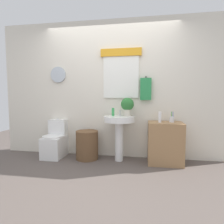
{
  "coord_description": "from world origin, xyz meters",
  "views": [
    {
      "loc": [
        0.63,
        -2.46,
        1.18
      ],
      "look_at": [
        0.08,
        0.8,
        0.89
      ],
      "focal_mm": 30.19,
      "sensor_mm": 36.0,
      "label": 1
    }
  ],
  "objects_px": {
    "wooden_cabinet": "(165,143)",
    "potted_plant": "(127,105)",
    "toilet": "(55,142)",
    "soap_bottle": "(113,112)",
    "laundry_hamper": "(87,145)",
    "toothbrush_cup": "(172,119)",
    "pedestal_sink": "(119,127)",
    "lotion_bottle": "(160,117)"
  },
  "relations": [
    {
      "from": "laundry_hamper",
      "to": "toothbrush_cup",
      "type": "relative_size",
      "value": 2.85
    },
    {
      "from": "laundry_hamper",
      "to": "toothbrush_cup",
      "type": "distance_m",
      "value": 1.59
    },
    {
      "from": "potted_plant",
      "to": "lotion_bottle",
      "type": "bearing_deg",
      "value": -10.07
    },
    {
      "from": "toilet",
      "to": "toothbrush_cup",
      "type": "bearing_deg",
      "value": -0.3
    },
    {
      "from": "toilet",
      "to": "potted_plant",
      "type": "xyz_separation_m",
      "value": [
        1.39,
        0.03,
        0.73
      ]
    },
    {
      "from": "toilet",
      "to": "soap_bottle",
      "type": "xyz_separation_m",
      "value": [
        1.13,
        0.02,
        0.61
      ]
    },
    {
      "from": "soap_bottle",
      "to": "lotion_bottle",
      "type": "bearing_deg",
      "value": -6.24
    },
    {
      "from": "wooden_cabinet",
      "to": "soap_bottle",
      "type": "distance_m",
      "value": 1.06
    },
    {
      "from": "wooden_cabinet",
      "to": "soap_bottle",
      "type": "bearing_deg",
      "value": 176.91
    },
    {
      "from": "toothbrush_cup",
      "to": "potted_plant",
      "type": "bearing_deg",
      "value": 177.01
    },
    {
      "from": "lotion_bottle",
      "to": "potted_plant",
      "type": "bearing_deg",
      "value": 169.93
    },
    {
      "from": "laundry_hamper",
      "to": "toothbrush_cup",
      "type": "height_order",
      "value": "toothbrush_cup"
    },
    {
      "from": "toilet",
      "to": "lotion_bottle",
      "type": "height_order",
      "value": "lotion_bottle"
    },
    {
      "from": "toilet",
      "to": "lotion_bottle",
      "type": "bearing_deg",
      "value": -2.08
    },
    {
      "from": "laundry_hamper",
      "to": "pedestal_sink",
      "type": "height_order",
      "value": "pedestal_sink"
    },
    {
      "from": "toilet",
      "to": "soap_bottle",
      "type": "height_order",
      "value": "soap_bottle"
    },
    {
      "from": "laundry_hamper",
      "to": "soap_bottle",
      "type": "xyz_separation_m",
      "value": [
        0.48,
        0.05,
        0.62
      ]
    },
    {
      "from": "wooden_cabinet",
      "to": "potted_plant",
      "type": "distance_m",
      "value": 0.93
    },
    {
      "from": "toilet",
      "to": "toothbrush_cup",
      "type": "xyz_separation_m",
      "value": [
        2.16,
        -0.01,
        0.5
      ]
    },
    {
      "from": "pedestal_sink",
      "to": "soap_bottle",
      "type": "distance_m",
      "value": 0.29
    },
    {
      "from": "laundry_hamper",
      "to": "potted_plant",
      "type": "xyz_separation_m",
      "value": [
        0.74,
        0.06,
        0.74
      ]
    },
    {
      "from": "laundry_hamper",
      "to": "pedestal_sink",
      "type": "distance_m",
      "value": 0.7
    },
    {
      "from": "potted_plant",
      "to": "lotion_bottle",
      "type": "height_order",
      "value": "potted_plant"
    },
    {
      "from": "toilet",
      "to": "potted_plant",
      "type": "relative_size",
      "value": 2.19
    },
    {
      "from": "pedestal_sink",
      "to": "lotion_bottle",
      "type": "xyz_separation_m",
      "value": [
        0.7,
        -0.04,
        0.19
      ]
    },
    {
      "from": "toothbrush_cup",
      "to": "soap_bottle",
      "type": "bearing_deg",
      "value": 178.32
    },
    {
      "from": "potted_plant",
      "to": "laundry_hamper",
      "type": "bearing_deg",
      "value": -175.37
    },
    {
      "from": "toilet",
      "to": "pedestal_sink",
      "type": "height_order",
      "value": "pedestal_sink"
    },
    {
      "from": "lotion_bottle",
      "to": "toilet",
      "type": "bearing_deg",
      "value": 177.92
    },
    {
      "from": "toilet",
      "to": "wooden_cabinet",
      "type": "bearing_deg",
      "value": -0.87
    },
    {
      "from": "wooden_cabinet",
      "to": "toothbrush_cup",
      "type": "bearing_deg",
      "value": 10.99
    },
    {
      "from": "toothbrush_cup",
      "to": "laundry_hamper",
      "type": "bearing_deg",
      "value": -179.24
    },
    {
      "from": "toilet",
      "to": "soap_bottle",
      "type": "bearing_deg",
      "value": 0.96
    },
    {
      "from": "pedestal_sink",
      "to": "toothbrush_cup",
      "type": "distance_m",
      "value": 0.92
    },
    {
      "from": "wooden_cabinet",
      "to": "lotion_bottle",
      "type": "distance_m",
      "value": 0.47
    },
    {
      "from": "toilet",
      "to": "potted_plant",
      "type": "height_order",
      "value": "potted_plant"
    },
    {
      "from": "pedestal_sink",
      "to": "potted_plant",
      "type": "height_order",
      "value": "potted_plant"
    },
    {
      "from": "lotion_bottle",
      "to": "toothbrush_cup",
      "type": "distance_m",
      "value": 0.22
    },
    {
      "from": "toilet",
      "to": "pedestal_sink",
      "type": "relative_size",
      "value": 0.89
    },
    {
      "from": "wooden_cabinet",
      "to": "potted_plant",
      "type": "xyz_separation_m",
      "value": [
        -0.67,
        0.06,
        0.64
      ]
    },
    {
      "from": "wooden_cabinet",
      "to": "soap_bottle",
      "type": "relative_size",
      "value": 5.04
    },
    {
      "from": "toilet",
      "to": "laundry_hamper",
      "type": "bearing_deg",
      "value": -2.74
    }
  ]
}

